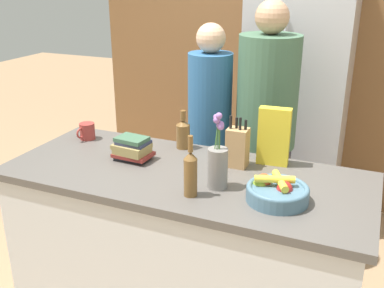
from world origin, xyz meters
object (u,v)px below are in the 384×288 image
object	(u,v)px
flower_vase	(218,164)
bottle_oil	(190,172)
bottle_vinegar	(183,133)
cereal_box	(274,136)
knife_block	(237,147)
coffee_mug	(87,131)
person_at_sink	(210,129)
fruit_bowl	(277,191)
refrigerator	(297,99)
person_in_blue	(266,125)
book_stack	(132,149)

from	to	relation	value
flower_vase	bottle_oil	distance (m)	0.15
bottle_vinegar	cereal_box	bearing A→B (deg)	-2.81
knife_block	coffee_mug	bearing A→B (deg)	178.13
person_at_sink	flower_vase	bearing A→B (deg)	-65.87
cereal_box	flower_vase	bearing A→B (deg)	-114.60
fruit_bowl	bottle_vinegar	bearing A→B (deg)	146.71
refrigerator	cereal_box	bearing A→B (deg)	-85.24
bottle_vinegar	person_in_blue	xyz separation A→B (m)	(0.37, 0.46, -0.04)
refrigerator	bottle_oil	xyz separation A→B (m)	(-0.16, -1.66, 0.06)
person_at_sink	book_stack	bearing A→B (deg)	-103.84
knife_block	bottle_oil	size ratio (longest dim) A/B	0.95
person_at_sink	refrigerator	bearing A→B (deg)	59.54
knife_block	bottle_vinegar	size ratio (longest dim) A/B	1.22
flower_vase	bottle_oil	size ratio (longest dim) A/B	1.28
bottle_vinegar	refrigerator	bearing A→B (deg)	69.24
coffee_mug	person_in_blue	size ratio (longest dim) A/B	0.08
book_stack	bottle_vinegar	bearing A→B (deg)	55.64
knife_block	book_stack	xyz separation A→B (m)	(-0.55, -0.14, -0.04)
bottle_vinegar	person_at_sink	xyz separation A→B (m)	(-0.00, 0.43, -0.11)
coffee_mug	person_at_sink	bearing A→B (deg)	41.19
knife_block	cereal_box	size ratio (longest dim) A/B	0.89
fruit_bowl	knife_block	xyz separation A→B (m)	(-0.28, 0.30, 0.06)
coffee_mug	bottle_vinegar	distance (m)	0.61
knife_block	cereal_box	bearing A→B (deg)	31.59
book_stack	person_in_blue	xyz separation A→B (m)	(0.55, 0.72, -0.01)
coffee_mug	refrigerator	bearing A→B (deg)	50.18
cereal_box	person_at_sink	world-z (taller)	person_at_sink
person_at_sink	knife_block	bearing A→B (deg)	-55.78
coffee_mug	book_stack	size ratio (longest dim) A/B	0.63
cereal_box	book_stack	size ratio (longest dim) A/B	1.48
refrigerator	person_in_blue	world-z (taller)	refrigerator
cereal_box	book_stack	xyz separation A→B (m)	(-0.71, -0.24, -0.09)
refrigerator	person_at_sink	xyz separation A→B (m)	(-0.43, -0.71, -0.07)
refrigerator	flower_vase	distance (m)	1.54
coffee_mug	bottle_vinegar	bearing A→B (deg)	9.07
refrigerator	coffee_mug	xyz separation A→B (m)	(-1.03, -1.23, -0.00)
knife_block	book_stack	size ratio (longest dim) A/B	1.32
flower_vase	person_at_sink	size ratio (longest dim) A/B	0.23
cereal_box	refrigerator	bearing A→B (deg)	94.76
refrigerator	flower_vase	size ratio (longest dim) A/B	5.25
bottle_oil	book_stack	bearing A→B (deg)	149.94
cereal_box	bottle_vinegar	distance (m)	0.53
bottle_vinegar	coffee_mug	bearing A→B (deg)	-170.93
coffee_mug	book_stack	world-z (taller)	book_stack
flower_vase	refrigerator	bearing A→B (deg)	87.22
book_stack	bottle_oil	distance (m)	0.53
cereal_box	book_stack	bearing A→B (deg)	-161.41
cereal_box	book_stack	world-z (taller)	cereal_box
knife_block	cereal_box	distance (m)	0.20
bottle_vinegar	knife_block	bearing A→B (deg)	-19.15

